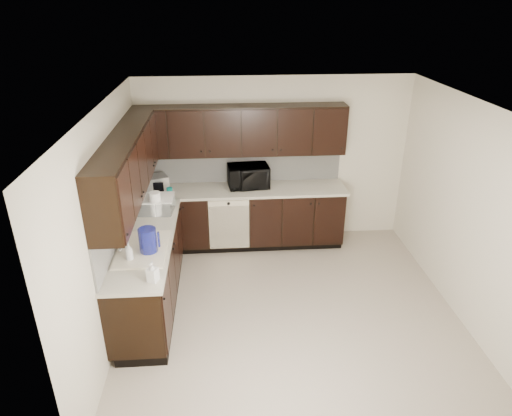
{
  "coord_description": "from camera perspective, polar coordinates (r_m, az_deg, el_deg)",
  "views": [
    {
      "loc": [
        -0.75,
        -4.47,
        3.5
      ],
      "look_at": [
        -0.37,
        0.6,
        1.13
      ],
      "focal_mm": 32.0,
      "sensor_mm": 36.0,
      "label": 1
    }
  ],
  "objects": [
    {
      "name": "soap_bottle_a",
      "position": [
        4.62,
        -12.82,
        -7.79
      ],
      "size": [
        0.13,
        0.13,
        0.21
      ],
      "primitive_type": "imported",
      "rotation": [
        0.0,
        0.0,
        -0.43
      ],
      "color": "gray",
      "rests_on": "countertop"
    },
    {
      "name": "countertop",
      "position": [
        6.15,
        -6.29,
        0.06
      ],
      "size": [
        3.03,
        2.83,
        0.04
      ],
      "color": "#B6B09E",
      "rests_on": "lower_cabinets"
    },
    {
      "name": "wall_left",
      "position": [
        5.16,
        -17.84,
        -2.15
      ],
      "size": [
        0.02,
        4.0,
        2.5
      ],
      "primitive_type": "cube",
      "color": "beige",
      "rests_on": "floor"
    },
    {
      "name": "wall_back",
      "position": [
        6.89,
        2.22,
        5.94
      ],
      "size": [
        4.0,
        0.02,
        2.5
      ],
      "primitive_type": "cube",
      "color": "beige",
      "rests_on": "floor"
    },
    {
      "name": "toaster_oven",
      "position": [
        6.71,
        -12.56,
        2.99
      ],
      "size": [
        0.43,
        0.38,
        0.22
      ],
      "primitive_type": "cube",
      "rotation": [
        0.0,
        0.0,
        0.39
      ],
      "color": "#ABABAD",
      "rests_on": "countertop"
    },
    {
      "name": "teal_tumbler",
      "position": [
        6.37,
        -10.72,
        1.74
      ],
      "size": [
        0.11,
        0.11,
        0.18
      ],
      "primitive_type": "cylinder",
      "rotation": [
        0.0,
        0.0,
        0.43
      ],
      "color": "#0B7F79",
      "rests_on": "countertop"
    },
    {
      "name": "microwave",
      "position": [
        6.69,
        -0.98,
        4.0
      ],
      "size": [
        0.63,
        0.46,
        0.32
      ],
      "primitive_type": "imported",
      "rotation": [
        0.0,
        0.0,
        0.11
      ],
      "color": "black",
      "rests_on": "countertop"
    },
    {
      "name": "wall_front",
      "position": [
        3.43,
        9.83,
        -16.53
      ],
      "size": [
        4.0,
        0.02,
        2.5
      ],
      "primitive_type": "cube",
      "color": "beige",
      "rests_on": "floor"
    },
    {
      "name": "paper_towel_roll",
      "position": [
        5.94,
        -12.46,
        0.52
      ],
      "size": [
        0.18,
        0.18,
        0.31
      ],
      "primitive_type": "cylinder",
      "rotation": [
        0.0,
        0.0,
        -0.34
      ],
      "color": "white",
      "rests_on": "countertop"
    },
    {
      "name": "sink",
      "position": [
        5.26,
        -13.96,
        -5.71
      ],
      "size": [
        0.54,
        0.82,
        0.42
      ],
      "color": "beige",
      "rests_on": "countertop"
    },
    {
      "name": "ceiling",
      "position": [
        4.64,
        5.23,
        12.46
      ],
      "size": [
        4.0,
        4.0,
        0.0
      ],
      "primitive_type": "plane",
      "rotation": [
        3.14,
        0.0,
        0.0
      ],
      "color": "white",
      "rests_on": "wall_back"
    },
    {
      "name": "blue_pitcher",
      "position": [
        5.1,
        -13.36,
        -4.03
      ],
      "size": [
        0.24,
        0.24,
        0.29
      ],
      "primitive_type": "cylinder",
      "rotation": [
        0.0,
        0.0,
        -0.25
      ],
      "color": "navy",
      "rests_on": "countertop"
    },
    {
      "name": "wall_right",
      "position": [
        5.71,
        24.93,
        -0.68
      ],
      "size": [
        0.02,
        4.0,
        2.5
      ],
      "primitive_type": "cube",
      "color": "beige",
      "rests_on": "floor"
    },
    {
      "name": "storage_bin",
      "position": [
        6.07,
        -12.61,
        0.41
      ],
      "size": [
        0.51,
        0.4,
        0.19
      ],
      "primitive_type": "cube",
      "rotation": [
        0.0,
        0.0,
        -0.08
      ],
      "color": "white",
      "rests_on": "countertop"
    },
    {
      "name": "soap_bottle_b",
      "position": [
        5.02,
        -15.59,
        -5.3
      ],
      "size": [
        0.11,
        0.11,
        0.21
      ],
      "primitive_type": "imported",
      "rotation": [
        0.0,
        0.0,
        -0.38
      ],
      "color": "gray",
      "rests_on": "countertop"
    },
    {
      "name": "upper_cabinets",
      "position": [
        5.95,
        -7.56,
        7.87
      ],
      "size": [
        3.0,
        2.8,
        0.7
      ],
      "color": "black",
      "rests_on": "wall_back"
    },
    {
      "name": "backsplash",
      "position": [
        6.26,
        -8.27,
        2.97
      ],
      "size": [
        3.0,
        2.8,
        0.48
      ],
      "color": "#B7B7B3",
      "rests_on": "countertop"
    },
    {
      "name": "floor",
      "position": [
        5.73,
        4.24,
        -12.73
      ],
      "size": [
        4.0,
        4.0,
        0.0
      ],
      "primitive_type": "plane",
      "color": "#A99C8C",
      "rests_on": "ground"
    },
    {
      "name": "dishwasher",
      "position": [
        6.58,
        -3.39,
        -1.7
      ],
      "size": [
        0.58,
        0.04,
        0.78
      ],
      "color": "beige",
      "rests_on": "lower_cabinets"
    },
    {
      "name": "lower_cabinets",
      "position": [
        6.39,
        -6.06,
        -4.05
      ],
      "size": [
        3.0,
        2.8,
        0.9
      ],
      "color": "black",
      "rests_on": "floor"
    }
  ]
}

